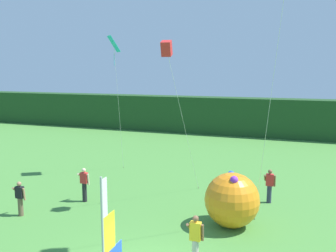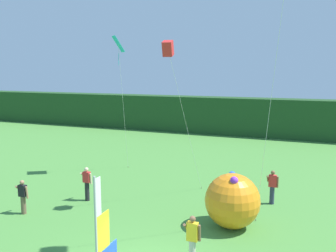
{
  "view_description": "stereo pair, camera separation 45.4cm",
  "coord_description": "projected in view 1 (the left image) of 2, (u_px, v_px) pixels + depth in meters",
  "views": [
    {
      "loc": [
        4.17,
        -9.28,
        6.35
      ],
      "look_at": [
        -0.46,
        3.74,
        4.2
      ],
      "focal_mm": 38.2,
      "sensor_mm": 36.0,
      "label": 1
    },
    {
      "loc": [
        4.6,
        -9.12,
        6.35
      ],
      "look_at": [
        -0.46,
        3.74,
        4.2
      ],
      "focal_mm": 38.2,
      "sensor_mm": 36.0,
      "label": 2
    }
  ],
  "objects": [
    {
      "name": "person_mid_field",
      "position": [
        270.0,
        185.0,
        17.22
      ],
      "size": [
        0.55,
        0.48,
        1.65
      ],
      "color": "#2D334C",
      "rests_on": "ground"
    },
    {
      "name": "kite_cyan_diamond_1",
      "position": [
        114.0,
        49.0,
        20.98
      ],
      "size": [
        0.98,
        1.97,
        8.36
      ],
      "color": "brown",
      "rests_on": "ground"
    },
    {
      "name": "person_far_left",
      "position": [
        195.0,
        240.0,
        11.54
      ],
      "size": [
        0.55,
        0.48,
        1.76
      ],
      "color": "#B7B2A3",
      "rests_on": "ground"
    },
    {
      "name": "person_near_banner",
      "position": [
        20.0,
        198.0,
        15.67
      ],
      "size": [
        0.55,
        0.48,
        1.56
      ],
      "color": "brown",
      "rests_on": "ground"
    },
    {
      "name": "person_far_right",
      "position": [
        84.0,
        184.0,
        17.37
      ],
      "size": [
        0.55,
        0.48,
        1.68
      ],
      "color": "black",
      "rests_on": "ground"
    },
    {
      "name": "distant_treeline",
      "position": [
        249.0,
        117.0,
        35.12
      ],
      "size": [
        80.0,
        2.4,
        3.69
      ],
      "primitive_type": "cube",
      "color": "#1E421E",
      "rests_on": "ground"
    },
    {
      "name": "banner_flag",
      "position": [
        109.0,
        247.0,
        9.28
      ],
      "size": [
        0.06,
        1.03,
        3.78
      ],
      "color": "#B7B7BC",
      "rests_on": "ground"
    },
    {
      "name": "kite_red_box_0",
      "position": [
        167.0,
        49.0,
        15.38
      ],
      "size": [
        0.88,
        3.76,
        7.65
      ],
      "color": "brown",
      "rests_on": "ground"
    },
    {
      "name": "inflatable_balloon",
      "position": [
        232.0,
        200.0,
        14.56
      ],
      "size": [
        2.24,
        2.28,
        2.29
      ],
      "color": "orange",
      "rests_on": "ground"
    }
  ]
}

